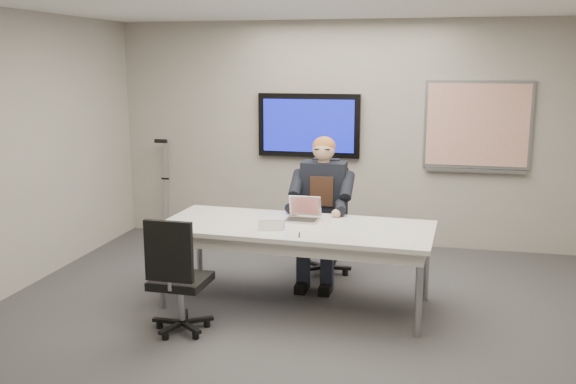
% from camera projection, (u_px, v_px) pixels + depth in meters
% --- Properties ---
extents(floor, '(6.00, 6.00, 0.02)m').
position_uv_depth(floor, '(298.00, 335.00, 5.47)').
color(floor, '#333335').
rests_on(floor, ground).
extents(wall_back, '(6.00, 0.02, 2.80)m').
position_uv_depth(wall_back, '(349.00, 134.00, 8.06)').
color(wall_back, '#9E998F').
rests_on(wall_back, ground).
extents(wall_front, '(6.00, 0.02, 2.80)m').
position_uv_depth(wall_front, '(127.00, 312.00, 2.33)').
color(wall_front, '#9E998F').
rests_on(wall_front, ground).
extents(conference_table, '(2.60, 1.19, 0.79)m').
position_uv_depth(conference_table, '(296.00, 234.00, 6.04)').
color(conference_table, silver).
rests_on(conference_table, ground).
extents(tv_display, '(1.30, 0.09, 0.80)m').
position_uv_depth(tv_display, '(309.00, 125.00, 8.09)').
color(tv_display, black).
rests_on(tv_display, wall_back).
extents(whiteboard, '(1.25, 0.08, 1.10)m').
position_uv_depth(whiteboard, '(477.00, 126.00, 7.66)').
color(whiteboard, '#919599').
rests_on(whiteboard, wall_back).
extents(office_chair_far, '(0.57, 0.57, 1.15)m').
position_uv_depth(office_chair_far, '(324.00, 241.00, 7.03)').
color(office_chair_far, black).
rests_on(office_chair_far, ground).
extents(office_chair_near, '(0.50, 0.50, 1.03)m').
position_uv_depth(office_chair_near, '(179.00, 297.00, 5.46)').
color(office_chair_near, black).
rests_on(office_chair_near, ground).
extents(seated_person, '(0.47, 0.81, 1.52)m').
position_uv_depth(seated_person, '(320.00, 225.00, 6.71)').
color(seated_person, '#202536').
rests_on(seated_person, office_chair_far).
extents(crutch, '(0.32, 0.54, 1.37)m').
position_uv_depth(crutch, '(166.00, 186.00, 8.55)').
color(crutch, '#989B9F').
rests_on(crutch, ground).
extents(laptop, '(0.32, 0.30, 0.22)m').
position_uv_depth(laptop, '(303.00, 214.00, 6.21)').
color(laptop, '#B7B8BA').
rests_on(laptop, conference_table).
extents(name_tent, '(0.24, 0.12, 0.09)m').
position_uv_depth(name_tent, '(272.00, 225.00, 5.83)').
color(name_tent, white).
rests_on(name_tent, conference_table).
extents(pen, '(0.04, 0.15, 0.01)m').
position_uv_depth(pen, '(299.00, 235.00, 5.66)').
color(pen, black).
rests_on(pen, conference_table).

